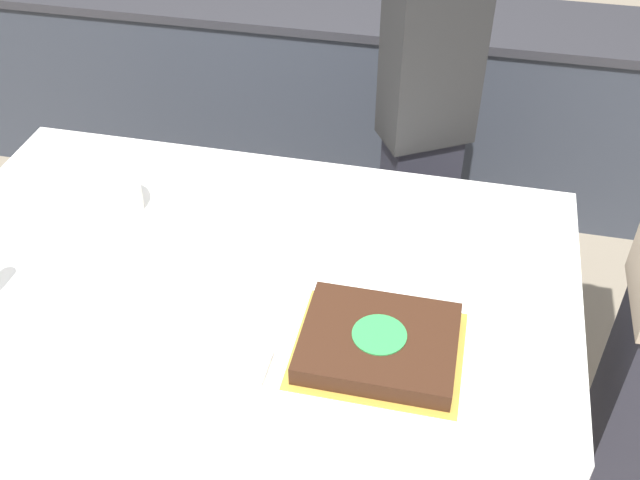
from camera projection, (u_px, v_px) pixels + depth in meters
ground_plane at (261, 409)px, 2.83m from camera, size 14.00×14.00×0.00m
back_counter at (346, 95)px, 3.75m from camera, size 4.40×0.58×0.92m
dining_table at (255, 339)px, 2.58m from camera, size 2.02×1.11×0.78m
cake at (379, 343)px, 2.01m from camera, size 0.45×0.38×0.07m
plate_stack at (109, 198)px, 2.48m from camera, size 0.22×0.22×0.09m
side_plate_near_cake at (402, 271)px, 2.27m from camera, size 0.18×0.18×0.00m
utensil_pile at (245, 366)px, 1.97m from camera, size 0.12×0.11×0.02m
person_cutting_cake at (424, 129)px, 2.80m from camera, size 0.38×0.34×1.59m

